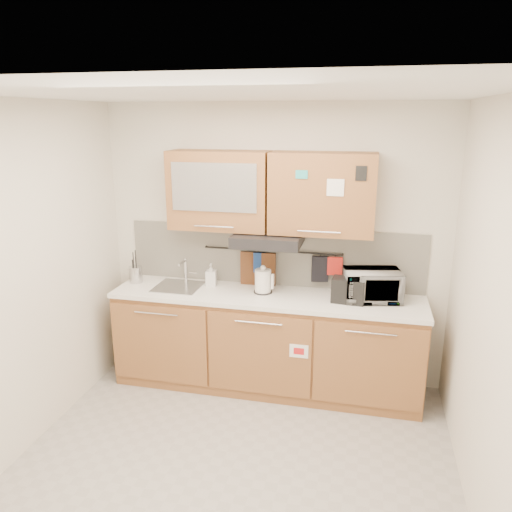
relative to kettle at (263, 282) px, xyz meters
The scene contains 21 objects.
floor 1.61m from the kettle, 88.15° to the right, with size 3.20×3.20×0.00m, color #9E9993.
ceiling 2.00m from the kettle, 88.15° to the right, with size 3.20×3.20×0.00m, color white.
wall_back 0.38m from the kettle, 81.37° to the left, with size 3.20×3.20×0.00m, color silver.
wall_left 2.01m from the kettle, 141.59° to the right, with size 3.00×3.00×0.00m, color silver.
wall_right 2.07m from the kettle, 37.02° to the right, with size 3.00×3.00×0.00m, color silver.
base_cabinet 0.62m from the kettle, 48.04° to the right, with size 2.80×0.64×0.88m.
countertop 0.14m from the kettle, 49.52° to the right, with size 2.82×0.62×0.04m, color white.
backsplash 0.31m from the kettle, 80.96° to the left, with size 2.80×0.02×0.56m, color silver.
upper_cabinets 0.81m from the kettle, 67.82° to the left, with size 1.82×0.37×0.70m.
range_hood 0.40m from the kettle, 18.26° to the left, with size 0.60×0.46×0.10m, color black.
sink 0.82m from the kettle, behind, with size 0.42×0.40×0.26m.
utensil_rail 0.32m from the kettle, 79.38° to the left, with size 0.02×0.02×1.30m, color black.
utensil_crock 1.26m from the kettle, behind, with size 0.16×0.16×0.32m.
kettle is the anchor object (origin of this frame).
toaster 0.77m from the kettle, ahead, with size 0.29×0.19×0.21m.
microwave 0.96m from the kettle, ahead, with size 0.48×0.33×0.27m, color #999999.
soap_bottle 0.53m from the kettle, behind, with size 0.10×0.10×0.21m, color #999999.
cutting_board 0.22m from the kettle, 115.09° to the left, with size 0.34×0.02×0.42m, color brown.
oven_mitt 0.24m from the kettle, 111.20° to the left, with size 0.12×0.03×0.19m, color navy.
dark_pouch 0.54m from the kettle, 21.95° to the left, with size 0.15×0.04×0.24m, color black.
pot_holder 0.67m from the kettle, 17.57° to the left, with size 0.14×0.02×0.17m, color red.
Camera 1 is at (0.85, -2.96, 2.47)m, focal length 35.00 mm.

